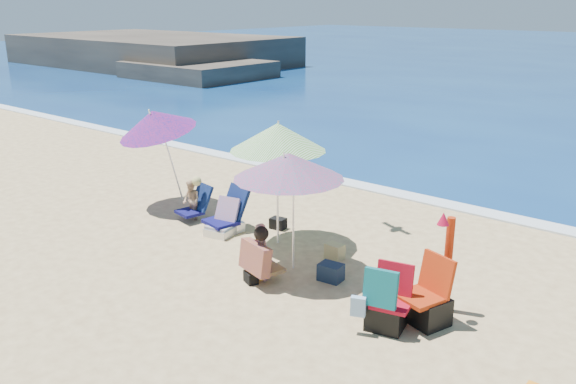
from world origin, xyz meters
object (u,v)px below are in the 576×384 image
Objects in this scene: umbrella_turquoise at (289,166)px; camp_chair_right at (385,306)px; umbrella_blue at (155,121)px; chair_navy at (227,219)px; person_left at (193,200)px; umbrella_striped at (278,137)px; furled_umbrella at (447,256)px; person_center at (260,254)px; camp_chair_left at (427,304)px; chair_rainbow at (222,225)px.

umbrella_turquoise is 2.63m from camp_chair_right.
umbrella_blue reaches higher than camp_chair_right.
person_left is (-0.92, -0.01, 0.18)m from chair_navy.
umbrella_striped reaches higher than furled_umbrella.
person_center is (-2.22, 0.02, 0.13)m from camp_chair_right.
person_center is (-2.58, -0.47, 0.17)m from camp_chair_left.
chair_rainbow is 4.47m from camp_chair_left.
chair_navy is 4.58m from camp_chair_left.
umbrella_turquoise is 2.53m from chair_rainbow.
furled_umbrella is at bearing 7.11° from umbrella_turquoise.
umbrella_blue is (-4.14, 0.77, 0.07)m from umbrella_turquoise.
umbrella_blue is at bearing 167.70° from camp_chair_right.
umbrella_turquoise is at bearing 164.22° from camp_chair_right.
umbrella_turquoise is at bearing -41.55° from umbrella_striped.
furled_umbrella reaches higher than camp_chair_left.
umbrella_striped reaches higher than chair_navy.
person_center reaches higher than chair_navy.
umbrella_striped is at bearing 155.33° from camp_chair_right.
chair_navy is at bearing 162.78° from umbrella_turquoise.
person_left is (-5.44, 0.74, 0.12)m from camp_chair_left.
person_left is at bearing 168.10° from umbrella_turquoise.
umbrella_blue reaches higher than umbrella_turquoise.
camp_chair_left is at bearing -7.56° from umbrella_blue.
umbrella_striped is at bearing 0.30° from umbrella_blue.
chair_navy is at bearing -3.71° from umbrella_blue.
camp_chair_right is 0.97× the size of person_center.
person_left is at bearing 172.29° from camp_chair_left.
person_left is (-2.86, 1.21, -0.05)m from person_center.
umbrella_turquoise is 2.88m from camp_chair_left.
person_left is (-5.47, 0.31, -0.43)m from furled_umbrella.
person_left is (-5.09, 1.23, 0.07)m from camp_chair_right.
umbrella_striped reaches higher than camp_chair_right.
camp_chair_left reaches higher than chair_rainbow.
person_center reaches higher than chair_rainbow.
furled_umbrella is 1.12m from camp_chair_right.
camp_chair_right is (6.28, -1.37, -1.47)m from umbrella_blue.
furled_umbrella is at bearing 85.93° from camp_chair_left.
person_left is (-2.07, -0.16, -1.53)m from umbrella_striped.
umbrella_turquoise is 1.39× the size of furled_umbrella.
umbrella_blue reaches higher than person_left.
chair_rainbow is at bearing 178.59° from furled_umbrella.
chair_navy is (2.11, -0.14, -1.58)m from umbrella_blue.
umbrella_striped is 1.45× the size of furled_umbrella.
chair_navy is 0.97× the size of camp_chair_right.
person_center reaches higher than camp_chair_right.
camp_chair_left is (-0.03, -0.43, -0.55)m from furled_umbrella.
chair_rainbow is 0.73× the size of camp_chair_right.
umbrella_blue is 1.84m from person_left.
chair_navy is 0.94m from person_left.
camp_chair_right is (3.02, -1.39, -1.60)m from umbrella_striped.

